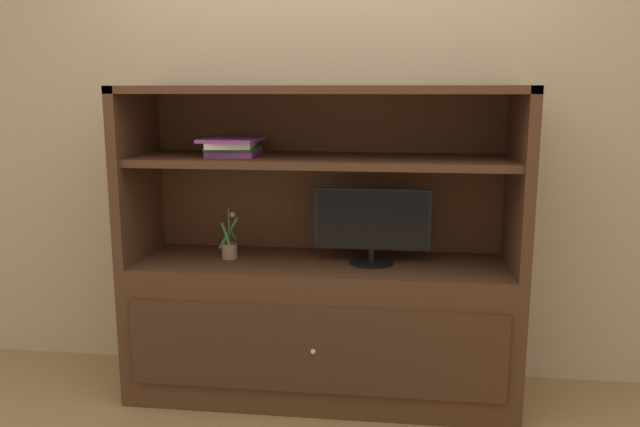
% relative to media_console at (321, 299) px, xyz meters
% --- Properties ---
extents(painted_rear_wall, '(6.00, 0.10, 2.80)m').
position_rel_media_console_xyz_m(painted_rear_wall, '(0.00, 0.34, 0.91)').
color(painted_rear_wall, tan).
rests_on(painted_rear_wall, ground_plane).
extents(media_console, '(1.90, 0.60, 1.54)m').
position_rel_media_console_xyz_m(media_console, '(0.00, 0.00, 0.00)').
color(media_console, '#4C2D1C').
rests_on(media_console, ground_plane).
extents(tv_monitor, '(0.56, 0.21, 0.37)m').
position_rel_media_console_xyz_m(tv_monitor, '(0.25, -0.01, 0.39)').
color(tv_monitor, black).
rests_on(tv_monitor, media_console).
extents(potted_plant, '(0.10, 0.09, 0.25)m').
position_rel_media_console_xyz_m(potted_plant, '(-0.46, -0.00, 0.25)').
color(potted_plant, '#8C7251').
rests_on(potted_plant, media_console).
extents(magazine_stack, '(0.28, 0.35, 0.09)m').
position_rel_media_console_xyz_m(magazine_stack, '(-0.43, -0.01, 0.76)').
color(magazine_stack, purple).
rests_on(magazine_stack, media_console).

